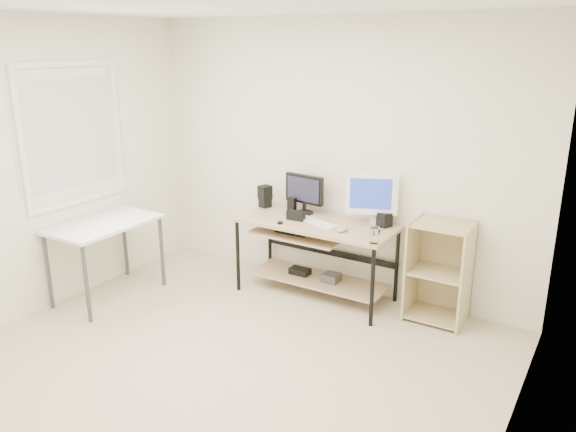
{
  "coord_description": "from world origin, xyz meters",
  "views": [
    {
      "loc": [
        2.39,
        -2.74,
        2.35
      ],
      "look_at": [
        -0.09,
        1.3,
        0.89
      ],
      "focal_mm": 35.0,
      "sensor_mm": 36.0,
      "label": 1
    }
  ],
  "objects_px": {
    "desk": "(314,242)",
    "side_table": "(104,231)",
    "shelf_unit": "(440,270)",
    "white_imac": "(372,195)",
    "audio_controller": "(292,206)",
    "black_monitor": "(304,191)"
  },
  "relations": [
    {
      "from": "side_table",
      "to": "white_imac",
      "type": "relative_size",
      "value": 2.0
    },
    {
      "from": "side_table",
      "to": "black_monitor",
      "type": "xyz_separation_m",
      "value": [
        1.45,
        1.23,
        0.3
      ]
    },
    {
      "from": "desk",
      "to": "shelf_unit",
      "type": "distance_m",
      "value": 1.19
    },
    {
      "from": "black_monitor",
      "to": "audio_controller",
      "type": "distance_m",
      "value": 0.19
    },
    {
      "from": "shelf_unit",
      "to": "white_imac",
      "type": "xyz_separation_m",
      "value": [
        -0.68,
        0.01,
        0.59
      ]
    },
    {
      "from": "black_monitor",
      "to": "audio_controller",
      "type": "xyz_separation_m",
      "value": [
        -0.1,
        -0.07,
        -0.14
      ]
    },
    {
      "from": "white_imac",
      "to": "audio_controller",
      "type": "xyz_separation_m",
      "value": [
        -0.8,
        -0.07,
        -0.21
      ]
    },
    {
      "from": "white_imac",
      "to": "desk",
      "type": "bearing_deg",
      "value": 176.29
    },
    {
      "from": "white_imac",
      "to": "audio_controller",
      "type": "bearing_deg",
      "value": 162.47
    },
    {
      "from": "black_monitor",
      "to": "white_imac",
      "type": "distance_m",
      "value": 0.71
    },
    {
      "from": "white_imac",
      "to": "audio_controller",
      "type": "distance_m",
      "value": 0.83
    },
    {
      "from": "desk",
      "to": "shelf_unit",
      "type": "relative_size",
      "value": 1.67
    },
    {
      "from": "desk",
      "to": "side_table",
      "type": "distance_m",
      "value": 1.97
    },
    {
      "from": "side_table",
      "to": "shelf_unit",
      "type": "bearing_deg",
      "value": 23.33
    },
    {
      "from": "black_monitor",
      "to": "shelf_unit",
      "type": "bearing_deg",
      "value": 5.68
    },
    {
      "from": "white_imac",
      "to": "audio_controller",
      "type": "height_order",
      "value": "white_imac"
    },
    {
      "from": "desk",
      "to": "audio_controller",
      "type": "bearing_deg",
      "value": 161.62
    },
    {
      "from": "black_monitor",
      "to": "audio_controller",
      "type": "relative_size",
      "value": 2.61
    },
    {
      "from": "shelf_unit",
      "to": "audio_controller",
      "type": "height_order",
      "value": "audio_controller"
    },
    {
      "from": "side_table",
      "to": "audio_controller",
      "type": "bearing_deg",
      "value": 40.68
    },
    {
      "from": "shelf_unit",
      "to": "side_table",
      "type": "bearing_deg",
      "value": -156.67
    },
    {
      "from": "shelf_unit",
      "to": "black_monitor",
      "type": "relative_size",
      "value": 2.11
    }
  ]
}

